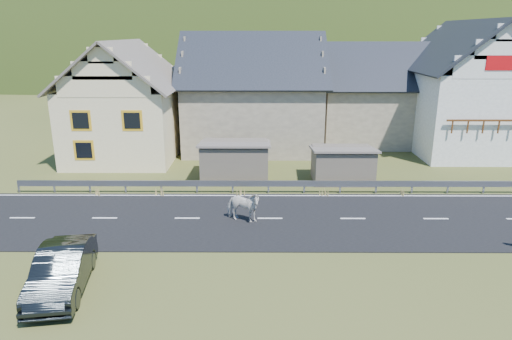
{
  "coord_description": "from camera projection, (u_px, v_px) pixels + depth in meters",
  "views": [
    {
      "loc": [
        -0.57,
        -20.37,
        8.64
      ],
      "look_at": [
        -0.69,
        1.63,
        1.99
      ],
      "focal_mm": 32.0,
      "sensor_mm": 36.0,
      "label": 1
    }
  ],
  "objects": [
    {
      "name": "house_white",
      "position": [
        468.0,
        83.0,
        33.85
      ],
      "size": [
        8.8,
        10.8,
        9.7
      ],
      "color": "white",
      "rests_on": "ground"
    },
    {
      "name": "lane_markings",
      "position": [
        270.0,
        218.0,
        21.98
      ],
      "size": [
        60.0,
        6.6,
        0.01
      ],
      "primitive_type": "cube",
      "color": "silver",
      "rests_on": "road"
    },
    {
      "name": "shed_right",
      "position": [
        342.0,
        165.0,
        27.43
      ],
      "size": [
        3.8,
        2.9,
        2.2
      ],
      "primitive_type": "cube",
      "color": "#6E6152",
      "rests_on": "ground"
    },
    {
      "name": "house_stone_a",
      "position": [
        253.0,
        87.0,
        35.02
      ],
      "size": [
        10.8,
        9.8,
        8.9
      ],
      "color": "tan",
      "rests_on": "ground"
    },
    {
      "name": "guardrail",
      "position": [
        268.0,
        184.0,
        25.36
      ],
      "size": [
        28.1,
        0.09,
        0.75
      ],
      "color": "#93969B",
      "rests_on": "ground"
    },
    {
      "name": "mountain",
      "position": [
        271.0,
        100.0,
        200.05
      ],
      "size": [
        440.0,
        280.0,
        260.0
      ],
      "primitive_type": "ellipsoid",
      "color": "#223314",
      "rests_on": "ground"
    },
    {
      "name": "horse",
      "position": [
        243.0,
        206.0,
        21.44
      ],
      "size": [
        1.44,
        1.98,
        1.52
      ],
      "primitive_type": "imported",
      "rotation": [
        0.0,
        0.0,
        1.19
      ],
      "color": "beige",
      "rests_on": "road"
    },
    {
      "name": "road",
      "position": [
        270.0,
        219.0,
        21.99
      ],
      "size": [
        60.0,
        7.0,
        0.04
      ],
      "primitive_type": "cube",
      "color": "black",
      "rests_on": "ground"
    },
    {
      "name": "shed_left",
      "position": [
        235.0,
        161.0,
        27.91
      ],
      "size": [
        4.3,
        3.3,
        2.4
      ],
      "primitive_type": "cube",
      "color": "#6E6152",
      "rests_on": "ground"
    },
    {
      "name": "ground",
      "position": [
        270.0,
        219.0,
        22.0
      ],
      "size": [
        160.0,
        160.0,
        0.0
      ],
      "primitive_type": "plane",
      "color": "#39411A",
      "rests_on": "ground"
    },
    {
      "name": "house_stone_b",
      "position": [
        376.0,
        89.0,
        37.0
      ],
      "size": [
        9.8,
        8.8,
        8.1
      ],
      "color": "tan",
      "rests_on": "ground"
    },
    {
      "name": "house_cream",
      "position": [
        125.0,
        95.0,
        32.27
      ],
      "size": [
        7.8,
        9.8,
        8.3
      ],
      "color": "beige",
      "rests_on": "ground"
    },
    {
      "name": "car",
      "position": [
        62.0,
        270.0,
        15.8
      ],
      "size": [
        2.26,
        4.72,
        1.49
      ],
      "primitive_type": "imported",
      "rotation": [
        0.0,
        0.0,
        0.15
      ],
      "color": "black",
      "rests_on": "ground"
    },
    {
      "name": "conifer_patch",
      "position": [
        62.0,
        42.0,
        125.83
      ],
      "size": [
        76.0,
        50.0,
        28.0
      ],
      "primitive_type": "ellipsoid",
      "color": "black",
      "rests_on": "ground"
    }
  ]
}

